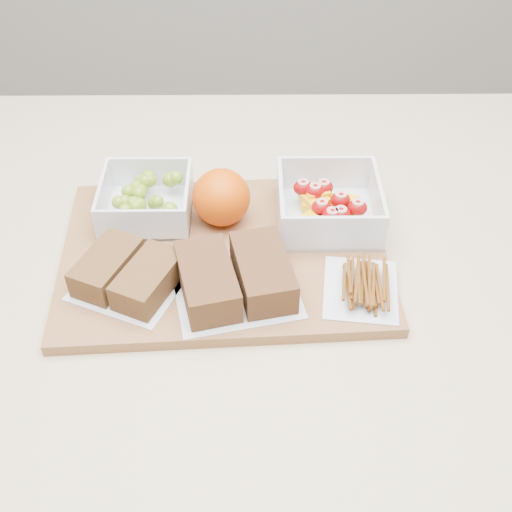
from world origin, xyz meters
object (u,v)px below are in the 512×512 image
object	(u,v)px
grape_container	(147,199)
pretzel_bag	(362,283)
sandwich_bag_center	(235,277)
cutting_board	(224,254)
sandwich_bag_left	(128,274)
orange	(221,197)
fruit_container	(328,206)

from	to	relation	value
grape_container	pretzel_bag	bearing A→B (deg)	-29.04
grape_container	sandwich_bag_center	xyz separation A→B (m)	(0.12, -0.15, 0.00)
cutting_board	sandwich_bag_left	world-z (taller)	sandwich_bag_left
grape_container	sandwich_bag_center	distance (m)	0.20
cutting_board	orange	world-z (taller)	orange
orange	sandwich_bag_center	world-z (taller)	orange
cutting_board	orange	bearing A→B (deg)	90.49
grape_container	sandwich_bag_left	xyz separation A→B (m)	(-0.01, -0.14, -0.00)
grape_container	fruit_container	size ratio (longest dim) A/B	0.89
grape_container	sandwich_bag_left	bearing A→B (deg)	-92.98
fruit_container	grape_container	bearing A→B (deg)	175.90
cutting_board	pretzel_bag	xyz separation A→B (m)	(0.17, -0.07, 0.02)
grape_container	pretzel_bag	xyz separation A→B (m)	(0.28, -0.15, -0.01)
cutting_board	pretzel_bag	distance (m)	0.19
sandwich_bag_center	cutting_board	bearing A→B (deg)	102.74
sandwich_bag_left	fruit_container	bearing A→B (deg)	26.02
sandwich_bag_center	pretzel_bag	xyz separation A→B (m)	(0.15, -0.00, -0.01)
cutting_board	orange	size ratio (longest dim) A/B	5.40
fruit_container	sandwich_bag_center	world-z (taller)	fruit_container
orange	sandwich_bag_left	world-z (taller)	orange
fruit_container	sandwich_bag_left	world-z (taller)	fruit_container
fruit_container	pretzel_bag	distance (m)	0.14
sandwich_bag_left	grape_container	bearing A→B (deg)	87.02
fruit_container	orange	bearing A→B (deg)	-179.83
fruit_container	pretzel_bag	xyz separation A→B (m)	(0.03, -0.14, -0.01)
cutting_board	sandwich_bag_center	size ratio (longest dim) A/B	2.45
cutting_board	grape_container	distance (m)	0.14
sandwich_bag_left	cutting_board	bearing A→B (deg)	29.08
orange	cutting_board	bearing A→B (deg)	-86.35
grape_container	fruit_container	xyz separation A→B (m)	(0.25, -0.02, 0.00)
orange	pretzel_bag	distance (m)	0.22
grape_container	cutting_board	bearing A→B (deg)	-36.25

